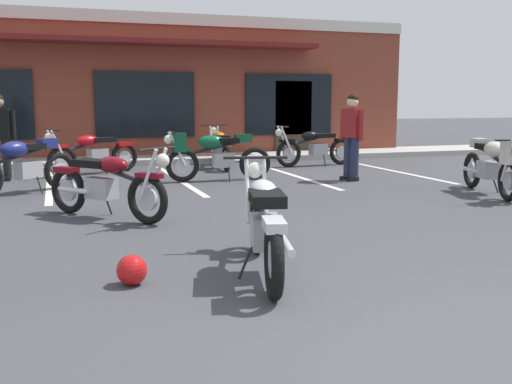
{
  "coord_description": "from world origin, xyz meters",
  "views": [
    {
      "loc": [
        -2.27,
        -2.63,
        1.53
      ],
      "look_at": [
        -0.22,
        3.46,
        0.55
      ],
      "focal_mm": 41.74,
      "sensor_mm": 36.0,
      "label": 1
    }
  ],
  "objects_px": {
    "motorcycle_green_cafe_racer": "(107,184)",
    "motorcycle_cream_vintage": "(493,163)",
    "motorcycle_red_sportbike": "(315,147)",
    "helmet_on_pavement": "(132,270)",
    "motorcycle_black_cruiser": "(93,152)",
    "person_in_shorts_foreground": "(0,132)",
    "motorcycle_foreground_classic": "(264,222)",
    "motorcycle_orange_scrambler": "(221,148)",
    "motorcycle_silver_naked": "(213,154)",
    "person_near_building": "(352,132)",
    "motorcycle_blue_standard": "(18,163)"
  },
  "relations": [
    {
      "from": "motorcycle_green_cafe_racer",
      "to": "motorcycle_cream_vintage",
      "type": "distance_m",
      "value": 6.15
    },
    {
      "from": "motorcycle_blue_standard",
      "to": "helmet_on_pavement",
      "type": "relative_size",
      "value": 6.77
    },
    {
      "from": "motorcycle_silver_naked",
      "to": "motorcycle_blue_standard",
      "type": "height_order",
      "value": "same"
    },
    {
      "from": "person_near_building",
      "to": "motorcycle_blue_standard",
      "type": "bearing_deg",
      "value": 178.79
    },
    {
      "from": "motorcycle_green_cafe_racer",
      "to": "helmet_on_pavement",
      "type": "relative_size",
      "value": 6.72
    },
    {
      "from": "motorcycle_green_cafe_racer",
      "to": "helmet_on_pavement",
      "type": "distance_m",
      "value": 3.03
    },
    {
      "from": "person_in_shorts_foreground",
      "to": "motorcycle_silver_naked",
      "type": "bearing_deg",
      "value": -19.07
    },
    {
      "from": "motorcycle_silver_naked",
      "to": "motorcycle_orange_scrambler",
      "type": "xyz_separation_m",
      "value": [
        0.74,
        2.17,
        -0.07
      ]
    },
    {
      "from": "motorcycle_silver_naked",
      "to": "person_near_building",
      "type": "bearing_deg",
      "value": -17.53
    },
    {
      "from": "motorcycle_black_cruiser",
      "to": "motorcycle_blue_standard",
      "type": "height_order",
      "value": "same"
    },
    {
      "from": "motorcycle_cream_vintage",
      "to": "person_near_building",
      "type": "xyz_separation_m",
      "value": [
        -1.32,
        2.4,
        0.42
      ]
    },
    {
      "from": "motorcycle_silver_naked",
      "to": "helmet_on_pavement",
      "type": "xyz_separation_m",
      "value": [
        -2.33,
        -6.22,
        -0.4
      ]
    },
    {
      "from": "motorcycle_green_cafe_racer",
      "to": "person_in_shorts_foreground",
      "type": "bearing_deg",
      "value": 109.58
    },
    {
      "from": "motorcycle_blue_standard",
      "to": "motorcycle_orange_scrambler",
      "type": "xyz_separation_m",
      "value": [
        4.23,
        2.85,
        -0.07
      ]
    },
    {
      "from": "motorcycle_red_sportbike",
      "to": "motorcycle_orange_scrambler",
      "type": "xyz_separation_m",
      "value": [
        -2.24,
        0.31,
        0.0
      ]
    },
    {
      "from": "motorcycle_silver_naked",
      "to": "person_in_shorts_foreground",
      "type": "distance_m",
      "value": 4.15
    },
    {
      "from": "motorcycle_red_sportbike",
      "to": "motorcycle_green_cafe_racer",
      "type": "xyz_separation_m",
      "value": [
        -5.25,
        -5.08,
        0.0
      ]
    },
    {
      "from": "person_in_shorts_foreground",
      "to": "motorcycle_green_cafe_racer",
      "type": "bearing_deg",
      "value": -70.42
    },
    {
      "from": "motorcycle_black_cruiser",
      "to": "person_in_shorts_foreground",
      "type": "distance_m",
      "value": 1.9
    },
    {
      "from": "motorcycle_foreground_classic",
      "to": "motorcycle_blue_standard",
      "type": "xyz_separation_m",
      "value": [
        -2.34,
        5.55,
        0.07
      ]
    },
    {
      "from": "motorcycle_foreground_classic",
      "to": "helmet_on_pavement",
      "type": "relative_size",
      "value": 7.99
    },
    {
      "from": "motorcycle_silver_naked",
      "to": "helmet_on_pavement",
      "type": "distance_m",
      "value": 6.66
    },
    {
      "from": "motorcycle_red_sportbike",
      "to": "motorcycle_black_cruiser",
      "type": "xyz_separation_m",
      "value": [
        -5.11,
        0.01,
        0.0
      ]
    },
    {
      "from": "motorcycle_silver_naked",
      "to": "motorcycle_cream_vintage",
      "type": "distance_m",
      "value": 5.03
    },
    {
      "from": "motorcycle_red_sportbike",
      "to": "helmet_on_pavement",
      "type": "height_order",
      "value": "motorcycle_red_sportbike"
    },
    {
      "from": "motorcycle_silver_naked",
      "to": "motorcycle_cream_vintage",
      "type": "xyz_separation_m",
      "value": [
        3.87,
        -3.21,
        0.0
      ]
    },
    {
      "from": "motorcycle_red_sportbike",
      "to": "person_in_shorts_foreground",
      "type": "xyz_separation_m",
      "value": [
        -6.87,
        -0.51,
        0.49
      ]
    },
    {
      "from": "motorcycle_foreground_classic",
      "to": "motorcycle_blue_standard",
      "type": "bearing_deg",
      "value": 112.85
    },
    {
      "from": "motorcycle_red_sportbike",
      "to": "motorcycle_black_cruiser",
      "type": "bearing_deg",
      "value": 179.89
    },
    {
      "from": "motorcycle_foreground_classic",
      "to": "motorcycle_silver_naked",
      "type": "xyz_separation_m",
      "value": [
        1.15,
        6.22,
        0.07
      ]
    },
    {
      "from": "motorcycle_black_cruiser",
      "to": "motorcycle_silver_naked",
      "type": "bearing_deg",
      "value": -41.14
    },
    {
      "from": "motorcycle_green_cafe_racer",
      "to": "person_near_building",
      "type": "height_order",
      "value": "person_near_building"
    },
    {
      "from": "motorcycle_foreground_classic",
      "to": "motorcycle_green_cafe_racer",
      "type": "relative_size",
      "value": 1.19
    },
    {
      "from": "motorcycle_foreground_classic",
      "to": "motorcycle_black_cruiser",
      "type": "distance_m",
      "value": 8.15
    },
    {
      "from": "motorcycle_green_cafe_racer",
      "to": "person_in_shorts_foreground",
      "type": "distance_m",
      "value": 4.87
    },
    {
      "from": "motorcycle_orange_scrambler",
      "to": "person_near_building",
      "type": "relative_size",
      "value": 1.26
    },
    {
      "from": "motorcycle_red_sportbike",
      "to": "motorcycle_black_cruiser",
      "type": "distance_m",
      "value": 5.11
    },
    {
      "from": "motorcycle_black_cruiser",
      "to": "person_near_building",
      "type": "distance_m",
      "value": 5.43
    },
    {
      "from": "motorcycle_orange_scrambler",
      "to": "motorcycle_cream_vintage",
      "type": "distance_m",
      "value": 6.23
    },
    {
      "from": "motorcycle_red_sportbike",
      "to": "motorcycle_green_cafe_racer",
      "type": "bearing_deg",
      "value": -135.96
    },
    {
      "from": "motorcycle_silver_naked",
      "to": "motorcycle_green_cafe_racer",
      "type": "relative_size",
      "value": 1.21
    },
    {
      "from": "motorcycle_black_cruiser",
      "to": "motorcycle_green_cafe_racer",
      "type": "bearing_deg",
      "value": -91.52
    },
    {
      "from": "motorcycle_foreground_classic",
      "to": "helmet_on_pavement",
      "type": "distance_m",
      "value": 1.22
    },
    {
      "from": "motorcycle_black_cruiser",
      "to": "motorcycle_silver_naked",
      "type": "relative_size",
      "value": 0.94
    },
    {
      "from": "motorcycle_orange_scrambler",
      "to": "helmet_on_pavement",
      "type": "bearing_deg",
      "value": -110.07
    },
    {
      "from": "motorcycle_red_sportbike",
      "to": "motorcycle_orange_scrambler",
      "type": "distance_m",
      "value": 2.26
    },
    {
      "from": "motorcycle_green_cafe_racer",
      "to": "motorcycle_foreground_classic",
      "type": "bearing_deg",
      "value": -69.52
    },
    {
      "from": "motorcycle_green_cafe_racer",
      "to": "motorcycle_silver_naked",
      "type": "bearing_deg",
      "value": 54.72
    },
    {
      "from": "motorcycle_cream_vintage",
      "to": "motorcycle_blue_standard",
      "type": "bearing_deg",
      "value": 161.04
    },
    {
      "from": "motorcycle_foreground_classic",
      "to": "motorcycle_green_cafe_racer",
      "type": "distance_m",
      "value": 3.21
    }
  ]
}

